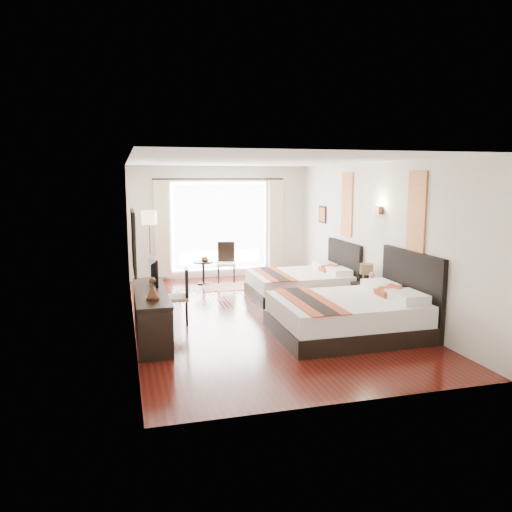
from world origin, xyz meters
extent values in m
cube|color=#380F0A|center=(0.00, 0.00, -0.01)|extent=(4.50, 7.50, 0.01)
cube|color=white|center=(0.00, 0.00, 2.79)|extent=(4.50, 7.50, 0.02)
cube|color=silver|center=(2.25, 0.00, 1.40)|extent=(0.01, 7.50, 2.80)
cube|color=silver|center=(-2.25, 0.00, 1.40)|extent=(0.01, 7.50, 2.80)
cube|color=silver|center=(0.00, 3.75, 1.40)|extent=(4.50, 0.01, 2.80)
cube|color=silver|center=(0.00, -3.75, 1.40)|extent=(4.50, 0.01, 2.80)
cube|color=white|center=(0.00, 3.73, 1.30)|extent=(2.40, 0.02, 2.20)
cube|color=white|center=(0.00, 3.67, 1.30)|extent=(2.30, 0.02, 2.10)
cube|color=beige|center=(-1.45, 3.63, 1.28)|extent=(0.35, 0.14, 2.35)
cube|color=beige|center=(1.45, 3.63, 1.28)|extent=(0.35, 0.14, 2.35)
cube|color=maroon|center=(2.23, -1.49, 1.95)|extent=(0.03, 0.50, 1.35)
cube|color=maroon|center=(2.23, 1.09, 1.95)|extent=(0.03, 0.50, 1.35)
cube|color=#462919|center=(2.19, -0.35, 1.92)|extent=(0.10, 0.14, 0.14)
cube|color=black|center=(-2.22, -0.78, 1.55)|extent=(0.04, 1.25, 0.95)
cube|color=white|center=(-2.19, -0.78, 1.55)|extent=(0.01, 1.12, 0.82)
cube|color=black|center=(1.03, -1.49, 0.14)|extent=(2.25, 1.76, 0.27)
cube|color=white|center=(1.03, -1.49, 0.44)|extent=(2.19, 1.72, 0.33)
cube|color=black|center=(2.20, -1.49, 0.66)|extent=(0.08, 1.76, 1.32)
cube|color=#943517|center=(0.40, -1.49, 0.61)|extent=(0.60, 1.82, 0.02)
cube|color=black|center=(1.16, 1.09, 0.12)|extent=(1.99, 1.55, 0.24)
cube|color=white|center=(1.16, 1.09, 0.39)|extent=(1.93, 1.51, 0.29)
cube|color=black|center=(2.20, 1.09, 0.58)|extent=(0.08, 1.55, 1.17)
cube|color=#943517|center=(0.61, 1.09, 0.54)|extent=(0.53, 1.61, 0.02)
cube|color=black|center=(2.03, -0.35, 0.28)|extent=(0.46, 0.58, 0.55)
cylinder|color=black|center=(2.05, -0.21, 0.61)|extent=(0.11, 0.11, 0.21)
cylinder|color=#42351F|center=(2.05, -0.21, 0.81)|extent=(0.26, 0.26, 0.19)
imported|color=black|center=(2.03, -0.45, 0.56)|extent=(0.13, 0.13, 0.13)
cube|color=black|center=(-1.99, -0.78, 0.38)|extent=(0.50, 2.20, 0.76)
imported|color=black|center=(-1.97, -0.23, 0.98)|extent=(0.14, 0.78, 0.45)
cube|color=beige|center=(-1.54, -0.11, 0.45)|extent=(0.49, 0.49, 0.06)
cube|color=black|center=(-1.34, -0.12, 0.72)|extent=(0.09, 0.42, 0.50)
cylinder|color=black|center=(-1.77, 3.14, 0.02)|extent=(0.27, 0.27, 0.03)
cylinder|color=#462919|center=(-1.77, 3.14, 0.78)|extent=(0.03, 0.03, 1.50)
cylinder|color=beige|center=(-1.77, 3.14, 1.61)|extent=(0.35, 0.35, 0.31)
cylinder|color=black|center=(-0.54, 3.00, 0.27)|extent=(0.48, 0.48, 0.55)
imported|color=#402317|center=(-0.51, 2.97, 0.58)|extent=(0.24, 0.24, 0.05)
cube|color=beige|center=(0.03, 3.08, 0.45)|extent=(0.53, 0.53, 0.06)
cube|color=black|center=(0.07, 3.27, 0.72)|extent=(0.42, 0.13, 0.50)
cube|color=tan|center=(-0.06, 2.47, 0.01)|extent=(1.20, 0.87, 0.01)
camera|label=1|loc=(-2.39, -8.60, 2.52)|focal=35.00mm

